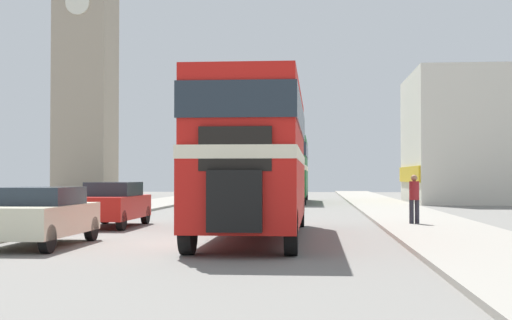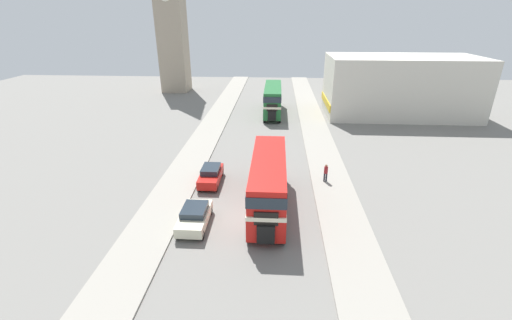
% 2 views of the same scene
% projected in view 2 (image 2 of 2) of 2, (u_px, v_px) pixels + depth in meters
% --- Properties ---
extents(ground_plane, '(120.00, 120.00, 0.00)m').
position_uv_depth(ground_plane, '(250.00, 219.00, 24.87)').
color(ground_plane, slate).
extents(sidewalk_right, '(3.50, 120.00, 0.12)m').
position_uv_depth(sidewalk_right, '(344.00, 221.00, 24.47)').
color(sidewalk_right, gray).
rests_on(sidewalk_right, ground_plane).
extents(sidewalk_left, '(3.50, 120.00, 0.12)m').
position_uv_depth(sidewalk_left, '(159.00, 215.00, 25.23)').
color(sidewalk_left, gray).
rests_on(sidewalk_left, ground_plane).
extents(double_decker_bus, '(2.53, 10.52, 4.06)m').
position_uv_depth(double_decker_bus, '(268.00, 179.00, 25.41)').
color(double_decker_bus, red).
rests_on(double_decker_bus, ground_plane).
extents(bus_distant, '(2.42, 10.99, 4.08)m').
position_uv_depth(bus_distant, '(273.00, 98.00, 50.07)').
color(bus_distant, '#1E602D').
rests_on(bus_distant, ground_plane).
extents(car_parked_near, '(1.85, 3.98, 1.43)m').
position_uv_depth(car_parked_near, '(195.00, 216.00, 23.82)').
color(car_parked_near, beige).
rests_on(car_parked_near, ground_plane).
extents(car_parked_mid, '(1.67, 4.05, 1.50)m').
position_uv_depth(car_parked_mid, '(211.00, 175.00, 29.89)').
color(car_parked_mid, red).
rests_on(car_parked_mid, ground_plane).
extents(pedestrian_walking, '(0.33, 0.33, 1.63)m').
position_uv_depth(pedestrian_walking, '(326.00, 172.00, 29.83)').
color(pedestrian_walking, '#282833').
rests_on(pedestrian_walking, sidewalk_right).
extents(shop_building_block, '(20.82, 9.98, 8.33)m').
position_uv_depth(shop_building_block, '(400.00, 86.00, 48.92)').
color(shop_building_block, beige).
rests_on(shop_building_block, ground_plane).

